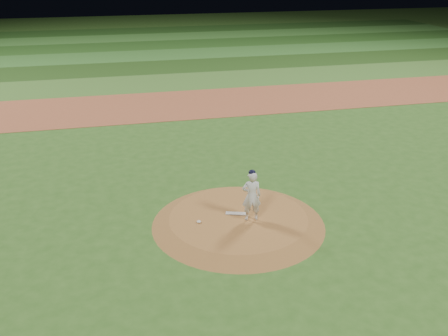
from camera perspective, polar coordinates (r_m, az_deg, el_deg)
The scene contains 12 objects.
ground at distance 16.04m, azimuth 1.64°, elevation -6.37°, with size 120.00×120.00×0.00m, color #2E591D.
infield_dirt_band at distance 28.81m, azimuth -5.49°, elevation 7.22°, with size 70.00×6.00×0.02m, color brown.
outfield_stripe_0 at distance 34.10m, azimuth -6.81°, elevation 9.69°, with size 70.00×5.00×0.02m, color #3B6926.
outfield_stripe_1 at distance 38.95m, azimuth -7.71°, elevation 11.35°, with size 70.00×5.00×0.02m, color #204215.
outfield_stripe_2 at distance 43.84m, azimuth -8.42°, elevation 12.64°, with size 70.00×5.00×0.02m, color #326D27.
outfield_stripe_3 at distance 48.75m, azimuth -8.99°, elevation 13.66°, with size 70.00×5.00×0.02m, color #214D19.
outfield_stripe_4 at distance 53.68m, azimuth -9.46°, elevation 14.50°, with size 70.00×5.00×0.02m, color #37752A.
outfield_stripe_5 at distance 58.62m, azimuth -9.86°, elevation 15.20°, with size 70.00×5.00×0.02m, color #1F4817.
pitchers_mound at distance 15.98m, azimuth 1.64°, elevation -5.98°, with size 5.50×5.50×0.25m, color #935F2D.
pitching_rubber at distance 16.07m, azimuth 1.41°, elevation -5.22°, with size 0.68×0.17×0.03m, color silver.
rosin_bag at distance 15.58m, azimuth -2.89°, elevation -6.14°, with size 0.13×0.13×0.07m, color silver.
pitcher_on_mound at distance 15.40m, azimuth 3.17°, elevation -3.17°, with size 0.64×0.45×1.70m.
Camera 1 is at (-3.62, -13.46, 7.94)m, focal length 40.00 mm.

